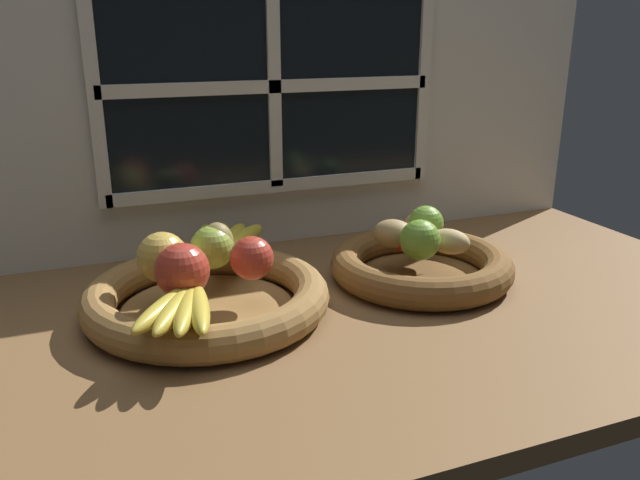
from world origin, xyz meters
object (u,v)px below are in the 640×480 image
(banana_bunch_front, at_px, (183,307))
(apple_green_back, at_px, (212,247))
(fruit_bowl_right, at_px, (420,265))
(potato_large, at_px, (421,237))
(apple_golden_left, at_px, (163,257))
(potato_oblong, at_px, (394,234))
(apple_red_front, at_px, (182,270))
(fruit_bowl_left, at_px, (207,297))
(chili_pepper, at_px, (424,242))
(potato_small, at_px, (449,241))
(potato_back, at_px, (419,227))
(lime_near, at_px, (420,240))
(banana_bunch_back, at_px, (227,242))
(lime_far, at_px, (426,223))
(pear_brown, at_px, (217,245))
(apple_red_right, at_px, (252,258))

(banana_bunch_front, bearing_deg, apple_green_back, 64.98)
(fruit_bowl_right, xyz_separation_m, potato_large, (0.00, 0.00, 0.05))
(apple_golden_left, bearing_deg, potato_oblong, 1.81)
(apple_red_front, bearing_deg, fruit_bowl_left, 50.70)
(apple_red_front, relative_size, chili_pepper, 0.74)
(fruit_bowl_right, height_order, apple_golden_left, apple_golden_left)
(potato_small, xyz_separation_m, potato_back, (-0.01, 0.08, 0.00))
(apple_green_back, xyz_separation_m, banana_bunch_front, (-0.08, -0.16, -0.02))
(apple_green_back, xyz_separation_m, lime_near, (0.32, -0.09, -0.00))
(fruit_bowl_left, relative_size, banana_bunch_back, 1.96)
(apple_golden_left, relative_size, apple_green_back, 1.11)
(fruit_bowl_right, relative_size, potato_large, 4.15)
(potato_large, bearing_deg, potato_oblong, 142.13)
(lime_far, bearing_deg, fruit_bowl_right, -127.87)
(potato_large, bearing_deg, pear_brown, 171.81)
(pear_brown, bearing_deg, apple_green_back, -155.43)
(apple_golden_left, distance_m, potato_oblong, 0.39)
(fruit_bowl_left, height_order, apple_golden_left, apple_golden_left)
(apple_red_right, xyz_separation_m, potato_small, (0.34, -0.01, -0.01))
(potato_oblong, xyz_separation_m, potato_back, (0.06, 0.02, -0.00))
(apple_red_front, bearing_deg, lime_far, 11.64)
(banana_bunch_front, distance_m, chili_pepper, 0.46)
(potato_small, relative_size, chili_pepper, 0.68)
(apple_red_right, distance_m, banana_bunch_back, 0.14)
(fruit_bowl_right, height_order, banana_bunch_back, banana_bunch_back)
(apple_golden_left, relative_size, lime_far, 1.20)
(apple_green_back, bearing_deg, apple_red_right, -56.36)
(potato_back, relative_size, potato_large, 0.93)
(potato_small, distance_m, potato_oblong, 0.10)
(pear_brown, relative_size, potato_large, 0.96)
(banana_bunch_front, xyz_separation_m, lime_far, (0.46, 0.16, 0.02))
(apple_red_right, bearing_deg, banana_bunch_back, 92.23)
(potato_small, bearing_deg, lime_near, -173.33)
(apple_green_back, bearing_deg, pear_brown, 24.57)
(potato_oblong, bearing_deg, fruit_bowl_right, -37.87)
(potato_oblong, xyz_separation_m, chili_pepper, (0.05, -0.02, -0.02))
(apple_golden_left, height_order, pear_brown, apple_golden_left)
(banana_bunch_front, xyz_separation_m, chili_pepper, (0.44, 0.13, -0.01))
(banana_bunch_front, xyz_separation_m, potato_oblong, (0.39, 0.15, 0.01))
(apple_red_front, bearing_deg, potato_large, 7.01)
(apple_green_back, height_order, banana_bunch_front, apple_green_back)
(fruit_bowl_left, height_order, potato_back, potato_back)
(banana_bunch_back, bearing_deg, apple_red_front, -121.56)
(banana_bunch_back, distance_m, potato_oblong, 0.29)
(banana_bunch_front, bearing_deg, apple_red_front, 79.26)
(apple_green_back, distance_m, potato_oblong, 0.31)
(potato_back, height_order, potato_large, potato_back)
(pear_brown, height_order, potato_small, pear_brown)
(apple_red_right, bearing_deg, apple_golden_left, 162.28)
(apple_golden_left, height_order, lime_near, apple_golden_left)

